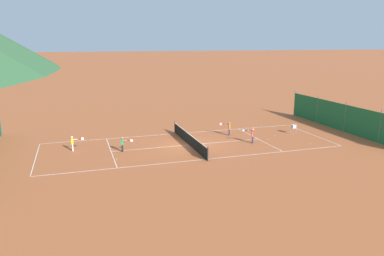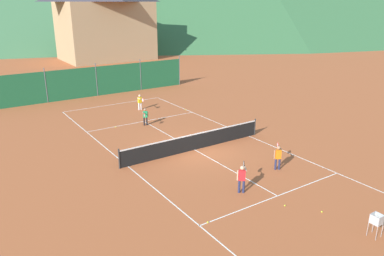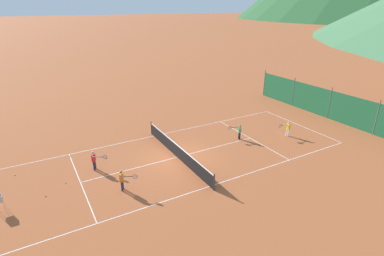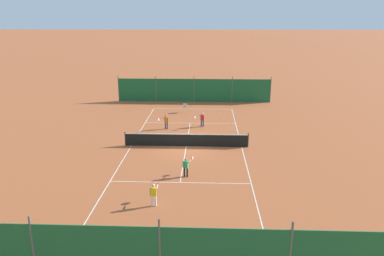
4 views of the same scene
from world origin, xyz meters
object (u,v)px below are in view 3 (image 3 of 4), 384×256
tennis_ball_by_net_right (65,183)px  tennis_ball_alley_right (297,156)px  player_far_service (288,128)px  player_near_baseline (122,179)px  player_near_service (239,131)px  tennis_ball_far_corner (70,156)px  tennis_ball_alley_left (232,129)px  tennis_ball_mid_court (45,196)px  tennis_ball_near_corner (15,175)px  tennis_net (177,151)px  player_far_baseline (94,159)px

tennis_ball_by_net_right → tennis_ball_alley_right: same height
player_far_service → tennis_ball_alley_right: 3.59m
player_near_baseline → player_near_service: (-2.31, 9.93, -0.04)m
tennis_ball_far_corner → tennis_ball_alley_left: (1.56, 12.65, 0.00)m
player_near_service → tennis_ball_mid_court: player_near_service is taller
player_far_service → tennis_ball_near_corner: player_far_service is taller
player_near_service → tennis_ball_near_corner: size_ratio=18.01×
tennis_ball_by_net_right → player_near_baseline: bearing=49.2°
player_near_service → tennis_ball_alley_right: size_ratio=18.01×
player_far_service → tennis_ball_mid_court: player_far_service is taller
player_near_service → tennis_ball_far_corner: (-3.43, -11.92, -0.66)m
player_near_baseline → tennis_ball_near_corner: player_near_baseline is taller
tennis_ball_far_corner → tennis_ball_mid_court: size_ratio=1.00×
tennis_ball_far_corner → tennis_ball_by_net_right: same height
tennis_ball_by_net_right → tennis_ball_mid_court: 1.44m
tennis_ball_alley_left → tennis_ball_alley_right: bearing=8.8°
tennis_ball_near_corner → player_near_service: bearing=80.6°
tennis_net → player_near_baseline: size_ratio=7.32×
tennis_ball_far_corner → tennis_ball_near_corner: same height
player_far_service → tennis_ball_by_net_right: size_ratio=18.22×
tennis_net → tennis_ball_mid_court: (0.49, -8.33, -0.47)m
tennis_ball_alley_left → tennis_ball_mid_court: 14.80m
tennis_ball_far_corner → tennis_ball_near_corner: (0.89, -3.34, 0.00)m
player_near_service → player_near_baseline: bearing=-76.9°
player_near_baseline → tennis_ball_near_corner: bearing=-132.2°
tennis_ball_far_corner → tennis_ball_alley_right: same height
tennis_net → tennis_ball_alley_right: size_ratio=139.09×
player_near_baseline → player_near_service: size_ratio=1.06×
player_near_baseline → tennis_ball_near_corner: size_ratio=19.01×
tennis_ball_far_corner → player_near_baseline: bearing=19.2°
tennis_net → tennis_ball_far_corner: size_ratio=139.09×
tennis_ball_far_corner → tennis_ball_mid_court: same height
tennis_net → player_near_baseline: bearing=-65.7°
tennis_net → tennis_ball_near_corner: bearing=-106.2°
tennis_net → player_far_baseline: bearing=-101.5°
tennis_ball_near_corner → tennis_ball_by_net_right: (2.46, 2.58, 0.00)m
player_near_service → player_far_baseline: bearing=-94.1°
tennis_ball_far_corner → player_far_service: bearing=72.8°
player_near_service → tennis_ball_far_corner: bearing=-106.0°
tennis_ball_far_corner → tennis_ball_by_net_right: size_ratio=1.00×
tennis_ball_alley_left → player_far_service: bearing=42.1°
tennis_ball_alley_right → player_near_service: bearing=-158.6°
tennis_ball_near_corner → tennis_ball_alley_left: same height
tennis_net → tennis_ball_alley_left: bearing=109.2°
tennis_net → tennis_ball_by_net_right: size_ratio=139.09×
tennis_net → player_far_service: size_ratio=7.64×
tennis_ball_near_corner → tennis_ball_alley_left: bearing=87.6°
player_far_service → player_near_baseline: bearing=-86.3°
player_far_baseline → tennis_ball_by_net_right: player_far_baseline is taller
player_near_baseline → player_far_baseline: (-3.07, -0.84, 0.01)m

